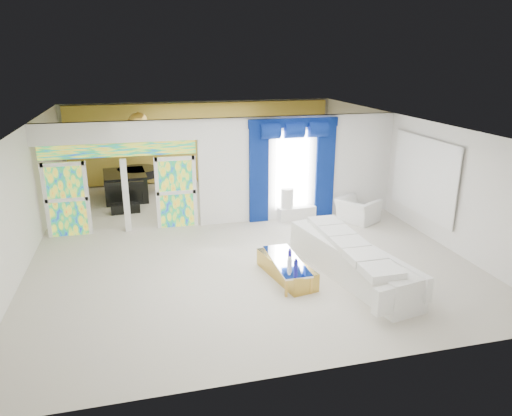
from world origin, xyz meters
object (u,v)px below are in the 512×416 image
object	(u,v)px
coffee_table	(286,269)
grand_piano	(125,186)
armchair	(357,210)
console_table	(296,213)
white_sofa	(350,261)

from	to	relation	value
coffee_table	grand_piano	distance (m)	7.84
grand_piano	armchair	bearing A→B (deg)	-35.91
armchair	grand_piano	bearing A→B (deg)	28.79
coffee_table	grand_piano	size ratio (longest dim) A/B	1.00
coffee_table	console_table	bearing A→B (deg)	68.02
white_sofa	console_table	bearing A→B (deg)	77.35
console_table	armchair	xyz separation A→B (m)	(1.64, -0.64, 0.16)
white_sofa	grand_piano	world-z (taller)	grand_piano
coffee_table	grand_piano	bearing A→B (deg)	116.10
grand_piano	console_table	bearing A→B (deg)	-38.93
white_sofa	coffee_table	world-z (taller)	white_sofa
white_sofa	coffee_table	bearing A→B (deg)	156.46
white_sofa	grand_piano	xyz separation A→B (m)	(-4.80, 7.34, 0.08)
white_sofa	console_table	distance (m)	3.93
coffee_table	armchair	distance (m)	4.30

